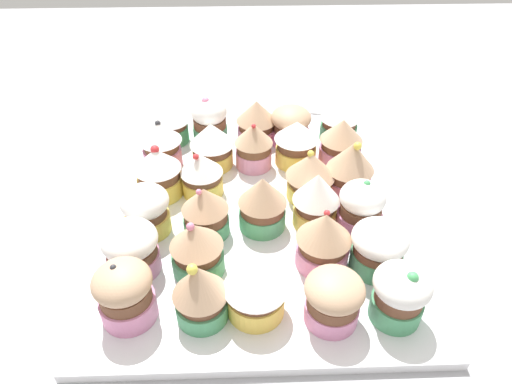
% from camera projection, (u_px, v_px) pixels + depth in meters
% --- Properties ---
extents(ground_plane, '(1.80, 1.80, 0.03)m').
position_uv_depth(ground_plane, '(256.00, 225.00, 0.63)').
color(ground_plane, '#9E9EA3').
extents(baking_tray, '(0.46, 0.39, 0.01)m').
position_uv_depth(baking_tray, '(256.00, 213.00, 0.61)').
color(baking_tray, silver).
rests_on(baking_tray, ground_plane).
extents(cupcake_0, '(0.06, 0.06, 0.07)m').
position_uv_depth(cupcake_0, '(400.00, 293.00, 0.46)').
color(cupcake_0, '#4C9E6B').
rests_on(cupcake_0, baking_tray).
extents(cupcake_1, '(0.06, 0.06, 0.06)m').
position_uv_depth(cupcake_1, '(378.00, 247.00, 0.51)').
color(cupcake_1, '#4C9E6B').
rests_on(cupcake_1, baking_tray).
extents(cupcake_2, '(0.06, 0.06, 0.07)m').
position_uv_depth(cupcake_2, '(361.00, 208.00, 0.56)').
color(cupcake_2, pink).
rests_on(cupcake_2, baking_tray).
extents(cupcake_3, '(0.06, 0.06, 0.08)m').
position_uv_depth(cupcake_3, '(350.00, 168.00, 0.61)').
color(cupcake_3, pink).
rests_on(cupcake_3, baking_tray).
extents(cupcake_4, '(0.06, 0.06, 0.07)m').
position_uv_depth(cupcake_4, '(341.00, 141.00, 0.67)').
color(cupcake_4, pink).
rests_on(cupcake_4, baking_tray).
extents(cupcake_5, '(0.06, 0.06, 0.07)m').
position_uv_depth(cupcake_5, '(340.00, 120.00, 0.72)').
color(cupcake_5, '#4C9E6B').
rests_on(cupcake_5, baking_tray).
extents(cupcake_6, '(0.06, 0.06, 0.06)m').
position_uv_depth(cupcake_6, '(333.00, 298.00, 0.46)').
color(cupcake_6, pink).
rests_on(cupcake_6, baking_tray).
extents(cupcake_7, '(0.06, 0.06, 0.08)m').
position_uv_depth(cupcake_7, '(324.00, 239.00, 0.51)').
color(cupcake_7, pink).
rests_on(cupcake_7, baking_tray).
extents(cupcake_8, '(0.06, 0.06, 0.08)m').
position_uv_depth(cupcake_8, '(316.00, 199.00, 0.56)').
color(cupcake_8, '#EFC651').
rests_on(cupcake_8, baking_tray).
extents(cupcake_9, '(0.07, 0.07, 0.07)m').
position_uv_depth(cupcake_9, '(310.00, 175.00, 0.61)').
color(cupcake_9, '#EFC651').
rests_on(cupcake_9, baking_tray).
extents(cupcake_10, '(0.06, 0.06, 0.07)m').
position_uv_depth(cupcake_10, '(296.00, 142.00, 0.67)').
color(cupcake_10, '#EFC651').
rests_on(cupcake_10, baking_tray).
extents(cupcake_11, '(0.06, 0.06, 0.06)m').
position_uv_depth(cupcake_11, '(291.00, 125.00, 0.72)').
color(cupcake_11, pink).
rests_on(cupcake_11, baking_tray).
extents(cupcake_12, '(0.07, 0.07, 0.07)m').
position_uv_depth(cupcake_12, '(256.00, 287.00, 0.46)').
color(cupcake_12, '#EFC651').
rests_on(cupcake_12, baking_tray).
extents(cupcake_13, '(0.06, 0.06, 0.07)m').
position_uv_depth(cupcake_13, '(262.00, 202.00, 0.56)').
color(cupcake_13, '#4C9E6B').
rests_on(cupcake_13, baking_tray).
extents(cupcake_14, '(0.06, 0.06, 0.07)m').
position_uv_depth(cupcake_14, '(252.00, 145.00, 0.66)').
color(cupcake_14, pink).
rests_on(cupcake_14, baking_tray).
extents(cupcake_15, '(0.06, 0.06, 0.07)m').
position_uv_depth(cupcake_15, '(256.00, 120.00, 0.72)').
color(cupcake_15, pink).
rests_on(cupcake_15, baking_tray).
extents(cupcake_16, '(0.06, 0.06, 0.08)m').
position_uv_depth(cupcake_16, '(200.00, 292.00, 0.45)').
color(cupcake_16, '#4C9E6B').
rests_on(cupcake_16, baking_tray).
extents(cupcake_17, '(0.06, 0.06, 0.07)m').
position_uv_depth(cupcake_17, '(197.00, 248.00, 0.51)').
color(cupcake_17, '#4C9E6B').
rests_on(cupcake_17, baking_tray).
extents(cupcake_18, '(0.06, 0.06, 0.07)m').
position_uv_depth(cupcake_18, '(205.00, 211.00, 0.55)').
color(cupcake_18, '#4C9E6B').
rests_on(cupcake_18, baking_tray).
extents(cupcake_19, '(0.06, 0.06, 0.07)m').
position_uv_depth(cupcake_19, '(202.00, 174.00, 0.62)').
color(cupcake_19, '#EFC651').
rests_on(cupcake_19, baking_tray).
extents(cupcake_20, '(0.06, 0.06, 0.07)m').
position_uv_depth(cupcake_20, '(212.00, 144.00, 0.67)').
color(cupcake_20, '#EFC651').
rests_on(cupcake_20, baking_tray).
extents(cupcake_21, '(0.05, 0.05, 0.08)m').
position_uv_depth(cupcake_21, '(210.00, 121.00, 0.72)').
color(cupcake_21, '#4C9E6B').
rests_on(cupcake_21, baking_tray).
extents(cupcake_22, '(0.06, 0.06, 0.07)m').
position_uv_depth(cupcake_22, '(125.00, 293.00, 0.46)').
color(cupcake_22, pink).
rests_on(cupcake_22, baking_tray).
extents(cupcake_23, '(0.06, 0.06, 0.06)m').
position_uv_depth(cupcake_23, '(131.00, 248.00, 0.51)').
color(cupcake_23, pink).
rests_on(cupcake_23, baking_tray).
extents(cupcake_24, '(0.06, 0.06, 0.06)m').
position_uv_depth(cupcake_24, '(146.00, 209.00, 0.56)').
color(cupcake_24, '#EFC651').
rests_on(cupcake_24, baking_tray).
extents(cupcake_25, '(0.06, 0.06, 0.08)m').
position_uv_depth(cupcake_25, '(158.00, 172.00, 0.61)').
color(cupcake_25, '#EFC651').
rests_on(cupcake_25, baking_tray).
extents(cupcake_26, '(0.06, 0.06, 0.07)m').
position_uv_depth(cupcake_26, '(161.00, 143.00, 0.67)').
color(cupcake_26, pink).
rests_on(cupcake_26, baking_tray).
extents(cupcake_27, '(0.06, 0.06, 0.07)m').
position_uv_depth(cupcake_27, '(170.00, 122.00, 0.72)').
color(cupcake_27, '#4C9E6B').
rests_on(cupcake_27, baking_tray).
extents(napkin, '(0.17, 0.17, 0.01)m').
position_uv_depth(napkin, '(321.00, 95.00, 0.88)').
color(napkin, white).
rests_on(napkin, ground_plane).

